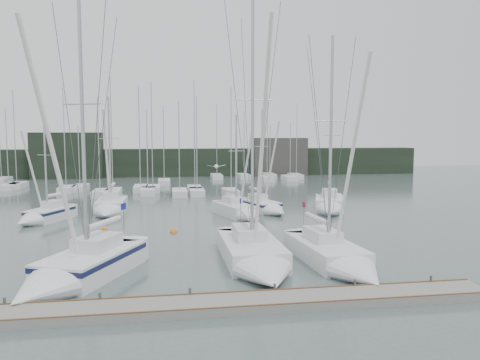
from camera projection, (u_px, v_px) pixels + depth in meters
name	position (u px, v px, depth m)	size (l,w,h in m)	color
ground	(223.00, 275.00, 25.81)	(160.00, 160.00, 0.00)	#4D5D5B
dock	(236.00, 304.00, 20.88)	(24.00, 2.00, 0.40)	slate
far_treeline	(182.00, 162.00, 86.51)	(90.00, 4.00, 5.00)	black
far_building_left	(67.00, 155.00, 81.28)	(12.00, 3.00, 8.00)	black
far_building_right	(280.00, 157.00, 87.24)	(10.00, 3.00, 7.00)	#3D3A38
mast_forest	(166.00, 184.00, 68.02)	(49.97, 26.99, 14.88)	white
sailboat_near_left	(72.00, 272.00, 24.01)	(6.81, 9.91, 15.73)	white
sailboat_near_center	(258.00, 260.00, 26.59)	(3.35, 10.92, 16.62)	white
sailboat_near_right	(340.00, 260.00, 26.68)	(3.73, 10.34, 14.44)	white
sailboat_mid_a	(42.00, 216.00, 41.02)	(4.68, 6.75, 9.82)	white
sailboat_mid_b	(110.00, 208.00, 45.04)	(2.77, 7.76, 12.17)	white
sailboat_mid_c	(241.00, 212.00, 43.27)	(4.44, 7.45, 10.23)	white
sailboat_mid_d	(266.00, 207.00, 46.01)	(4.42, 7.26, 10.92)	white
sailboat_mid_e	(330.00, 206.00, 46.26)	(5.14, 8.40, 12.68)	white
buoy_a	(174.00, 233.00, 36.84)	(0.61, 0.61, 0.61)	orange
buoy_b	(225.00, 229.00, 38.24)	(0.53, 0.53, 0.53)	orange
buoy_c	(105.00, 230.00, 37.91)	(0.48, 0.48, 0.48)	orange
seagull	(216.00, 166.00, 24.63)	(1.00, 0.46, 0.20)	white
buoy_d	(252.00, 236.00, 35.59)	(0.45, 0.45, 0.45)	orange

